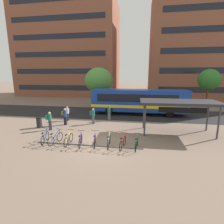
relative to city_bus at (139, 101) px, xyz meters
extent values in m
plane|color=#7A6656|center=(-2.77, -10.60, -1.78)|extent=(200.00, 200.00, 0.00)
cube|color=#232326|center=(-2.77, 0.00, -1.77)|extent=(80.00, 7.20, 0.01)
cube|color=#14389E|center=(-0.06, 0.00, 0.07)|extent=(12.00, 2.57, 2.70)
cube|color=yellow|center=(-0.06, 0.00, -0.58)|extent=(12.02, 2.59, 0.36)
cube|color=black|center=(5.39, 0.01, 1.20)|extent=(1.00, 2.30, 0.40)
cube|color=black|center=(5.92, 0.01, 0.34)|extent=(0.08, 2.19, 1.40)
cube|color=black|center=(-0.37, 1.24, 0.48)|extent=(9.84, 0.08, 0.97)
cube|color=black|center=(-0.36, -1.25, 0.48)|extent=(9.84, 0.08, 0.97)
cylinder|color=black|center=(3.65, 1.16, -1.28)|extent=(1.00, 0.30, 1.00)
cylinder|color=black|center=(3.66, -1.15, -1.28)|extent=(1.00, 0.30, 1.00)
cylinder|color=black|center=(-3.79, 1.15, -1.28)|extent=(1.00, 0.30, 1.00)
cylinder|color=black|center=(-3.78, -1.16, -1.28)|extent=(1.00, 0.30, 1.00)
cube|color=#47474C|center=(-3.52, -10.90, -1.75)|extent=(7.92, 0.16, 0.06)
cylinder|color=#47474C|center=(-6.98, -10.93, -1.43)|extent=(0.04, 0.04, 0.70)
cylinder|color=#47474C|center=(-5.99, -10.92, -1.43)|extent=(0.04, 0.04, 0.70)
cylinder|color=#47474C|center=(-5.00, -10.91, -1.43)|extent=(0.04, 0.04, 0.70)
cylinder|color=#47474C|center=(-4.01, -10.91, -1.43)|extent=(0.04, 0.04, 0.70)
cylinder|color=#47474C|center=(-3.02, -10.90, -1.43)|extent=(0.04, 0.04, 0.70)
cylinder|color=#47474C|center=(-2.03, -10.89, -1.43)|extent=(0.04, 0.04, 0.70)
cylinder|color=#47474C|center=(-1.04, -10.88, -1.43)|extent=(0.04, 0.04, 0.70)
cylinder|color=#47474C|center=(-0.05, -10.87, -1.43)|extent=(0.04, 0.04, 0.70)
torus|color=black|center=(-7.05, -10.32, -1.42)|extent=(0.18, 0.70, 0.70)
torus|color=black|center=(-6.85, -11.32, -1.42)|extent=(0.18, 0.70, 0.70)
cube|color=#1E3DB2|center=(-6.96, -10.80, -1.11)|extent=(0.21, 0.91, 0.58)
cylinder|color=#1E3DB2|center=(-6.87, -11.22, -1.16)|extent=(0.04, 0.04, 0.55)
cube|color=black|center=(-6.87, -11.22, -0.90)|extent=(0.14, 0.24, 0.05)
cylinder|color=#1E3DB2|center=(-7.05, -10.34, -1.11)|extent=(0.04, 0.04, 0.65)
cylinder|color=black|center=(-7.05, -10.34, -0.80)|extent=(0.52, 0.13, 0.03)
torus|color=black|center=(-5.94, -10.39, -1.42)|extent=(0.19, 0.70, 0.70)
torus|color=black|center=(-6.15, -11.39, -1.42)|extent=(0.19, 0.70, 0.70)
cube|color=#1E3DB2|center=(-6.04, -10.87, -1.11)|extent=(0.22, 0.91, 0.58)
cylinder|color=#1E3DB2|center=(-6.13, -11.29, -1.16)|extent=(0.04, 0.04, 0.55)
cube|color=black|center=(-6.13, -11.29, -0.90)|extent=(0.14, 0.24, 0.05)
cylinder|color=#1E3DB2|center=(-5.95, -10.41, -1.11)|extent=(0.04, 0.04, 0.65)
cylinder|color=black|center=(-5.95, -10.41, -0.80)|extent=(0.51, 0.13, 0.03)
torus|color=black|center=(-5.03, -10.37, -1.42)|extent=(0.06, 0.70, 0.70)
torus|color=black|center=(-5.01, -11.39, -1.42)|extent=(0.06, 0.70, 0.70)
cube|color=yellow|center=(-5.02, -10.86, -1.11)|extent=(0.05, 0.92, 0.58)
cylinder|color=yellow|center=(-5.01, -11.29, -1.16)|extent=(0.03, 0.03, 0.55)
cube|color=black|center=(-5.01, -11.29, -0.90)|extent=(0.10, 0.22, 0.05)
cylinder|color=yellow|center=(-5.03, -10.39, -1.11)|extent=(0.03, 0.03, 0.65)
cylinder|color=black|center=(-5.03, -10.39, -0.80)|extent=(0.52, 0.04, 0.03)
torus|color=black|center=(-4.17, -10.47, -1.42)|extent=(0.19, 0.70, 0.70)
torus|color=black|center=(-3.96, -11.46, -1.42)|extent=(0.19, 0.70, 0.70)
cube|color=#702893|center=(-4.07, -10.94, -1.11)|extent=(0.22, 0.91, 0.58)
cylinder|color=#702893|center=(-3.98, -11.37, -1.16)|extent=(0.04, 0.04, 0.55)
cube|color=black|center=(-3.98, -11.37, -0.90)|extent=(0.14, 0.24, 0.05)
cylinder|color=#702893|center=(-4.17, -10.48, -1.11)|extent=(0.04, 0.04, 0.65)
cylinder|color=black|center=(-4.17, -10.48, -0.80)|extent=(0.51, 0.13, 0.03)
torus|color=black|center=(-3.15, -10.29, -1.42)|extent=(0.19, 0.70, 0.70)
torus|color=black|center=(-2.94, -11.29, -1.42)|extent=(0.19, 0.70, 0.70)
cube|color=#702893|center=(-3.05, -10.77, -1.11)|extent=(0.22, 0.91, 0.58)
cylinder|color=#702893|center=(-2.96, -11.19, -1.16)|extent=(0.04, 0.04, 0.55)
cube|color=black|center=(-2.96, -11.19, -0.90)|extent=(0.14, 0.24, 0.05)
cylinder|color=#702893|center=(-3.15, -10.31, -1.11)|extent=(0.04, 0.04, 0.65)
cylinder|color=black|center=(-3.15, -10.31, -0.80)|extent=(0.51, 0.13, 0.03)
torus|color=black|center=(-2.04, -10.29, -1.42)|extent=(0.08, 0.71, 0.70)
torus|color=black|center=(-1.98, -11.30, -1.42)|extent=(0.08, 0.71, 0.70)
cube|color=#B7BABF|center=(-2.01, -10.78, -1.11)|extent=(0.08, 0.92, 0.58)
cylinder|color=#B7BABF|center=(-1.98, -11.20, -1.16)|extent=(0.03, 0.03, 0.55)
cube|color=black|center=(-1.98, -11.20, -0.90)|extent=(0.11, 0.23, 0.05)
cylinder|color=#B7BABF|center=(-2.04, -10.31, -1.11)|extent=(0.03, 0.03, 0.65)
cylinder|color=black|center=(-2.04, -10.31, -0.80)|extent=(0.52, 0.06, 0.03)
torus|color=black|center=(-0.93, -10.39, -1.42)|extent=(0.15, 0.70, 0.70)
torus|color=black|center=(-1.08, -11.40, -1.42)|extent=(0.15, 0.70, 0.70)
cube|color=red|center=(-1.00, -10.88, -1.11)|extent=(0.17, 0.91, 0.58)
cylinder|color=red|center=(-1.06, -11.30, -1.16)|extent=(0.03, 0.03, 0.55)
cube|color=black|center=(-1.06, -11.30, -0.90)|extent=(0.13, 0.23, 0.05)
cylinder|color=red|center=(-0.93, -10.41, -1.11)|extent=(0.04, 0.04, 0.65)
cylinder|color=black|center=(-0.93, -10.41, -0.80)|extent=(0.52, 0.10, 0.03)
torus|color=black|center=(0.01, -10.36, -1.42)|extent=(0.10, 0.71, 0.70)
torus|color=black|center=(-0.08, -11.37, -1.42)|extent=(0.10, 0.71, 0.70)
cube|color=#1E7F38|center=(-0.04, -10.84, -1.11)|extent=(0.11, 0.92, 0.58)
cylinder|color=#1E7F38|center=(-0.07, -11.27, -1.16)|extent=(0.03, 0.03, 0.55)
cube|color=black|center=(-0.07, -11.27, -0.90)|extent=(0.12, 0.23, 0.05)
cylinder|color=#1E7F38|center=(0.00, -10.38, -1.11)|extent=(0.03, 0.03, 0.65)
cylinder|color=black|center=(0.00, -10.38, -0.80)|extent=(0.52, 0.07, 0.03)
cylinder|color=#38383D|center=(0.55, -8.07, -0.44)|extent=(0.14, 0.14, 2.67)
cylinder|color=#38383D|center=(6.28, -7.90, -0.44)|extent=(0.14, 0.14, 2.67)
cylinder|color=#38383D|center=(0.48, -5.90, -0.44)|extent=(0.14, 0.14, 2.67)
cylinder|color=#38383D|center=(6.22, -5.73, -0.44)|extent=(0.14, 0.14, 2.67)
cube|color=#28282D|center=(3.38, -6.90, 1.00)|extent=(6.62, 3.15, 0.20)
cube|color=black|center=(3.42, -8.14, 0.55)|extent=(3.67, 0.18, 0.44)
cube|color=#565660|center=(-3.30, -3.70, -1.33)|extent=(0.32, 0.30, 0.89)
cylinder|color=#23664C|center=(-3.30, -3.70, -0.58)|extent=(0.46, 0.46, 0.60)
sphere|color=#936B4C|center=(-3.30, -3.70, -0.17)|extent=(0.22, 0.22, 0.22)
cube|color=black|center=(-3.07, -3.58, -0.55)|extent=(0.29, 0.33, 0.40)
cube|color=black|center=(-7.42, -6.12, -1.35)|extent=(0.26, 0.21, 0.85)
cylinder|color=navy|center=(-7.42, -6.12, -0.59)|extent=(0.35, 0.35, 0.66)
sphere|color=beige|center=(-7.42, -6.12, -0.15)|extent=(0.22, 0.22, 0.22)
cube|color=#56602D|center=(-7.68, -6.12, -0.56)|extent=(0.19, 0.28, 0.40)
cube|color=#565660|center=(-4.70, -5.29, -1.37)|extent=(0.31, 0.27, 0.81)
cylinder|color=#23664C|center=(-4.70, -5.29, -0.65)|extent=(0.42, 0.42, 0.63)
sphere|color=tan|center=(-4.70, -5.29, -0.22)|extent=(0.22, 0.22, 0.22)
cube|color=#197075|center=(-4.95, -5.37, -0.62)|extent=(0.25, 0.32, 0.40)
cube|color=#2D3851|center=(-8.10, -7.94, -1.34)|extent=(0.32, 0.29, 0.88)
cylinder|color=#23664C|center=(-8.10, -7.94, -0.58)|extent=(0.45, 0.45, 0.64)
sphere|color=beige|center=(-8.10, -7.94, -0.15)|extent=(0.22, 0.22, 0.22)
cube|color=#197075|center=(-8.34, -8.05, -0.55)|extent=(0.28, 0.33, 0.40)
cube|color=black|center=(-7.89, -4.52, -1.37)|extent=(0.25, 0.30, 0.81)
cylinder|color=beige|center=(-7.89, -4.52, -0.67)|extent=(0.40, 0.40, 0.59)
sphere|color=tan|center=(-7.89, -4.52, -0.27)|extent=(0.22, 0.22, 0.22)
cube|color=navy|center=(-7.84, -4.27, -0.64)|extent=(0.31, 0.23, 0.40)
cylinder|color=#232328|center=(-9.52, -7.45, -1.30)|extent=(0.52, 0.52, 0.95)
cylinder|color=black|center=(-9.52, -7.45, -0.79)|extent=(0.55, 0.55, 0.08)
cylinder|color=brown|center=(10.58, 7.27, -0.32)|extent=(0.32, 0.32, 2.91)
ellipsoid|color=#2D7028|center=(10.58, 7.27, 2.53)|extent=(3.30, 3.30, 3.27)
cylinder|color=brown|center=(-6.58, 5.06, -0.59)|extent=(0.32, 0.32, 2.37)
ellipsoid|color=#4C8E3D|center=(-6.58, 5.06, 2.36)|extent=(4.42, 4.42, 4.15)
cube|color=brown|center=(-17.96, 20.72, 9.15)|extent=(23.92, 11.94, 21.85)
cube|color=black|center=(-17.96, 14.72, 0.41)|extent=(21.05, 0.06, 1.10)
cube|color=black|center=(-17.96, 14.72, 4.05)|extent=(21.05, 0.06, 1.10)
cube|color=black|center=(-17.96, 14.72, 7.69)|extent=(21.05, 0.06, 1.10)
cube|color=black|center=(-17.96, 14.72, 11.33)|extent=(21.05, 0.06, 1.10)
cube|color=black|center=(-17.96, 14.72, 14.97)|extent=(21.05, 0.06, 1.10)
cube|color=brown|center=(15.58, 20.03, 9.18)|extent=(27.27, 12.78, 21.91)
cube|color=black|center=(15.58, 13.61, 0.42)|extent=(24.00, 0.06, 1.10)
camera|label=1|loc=(0.13, -22.17, 3.29)|focal=27.58mm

